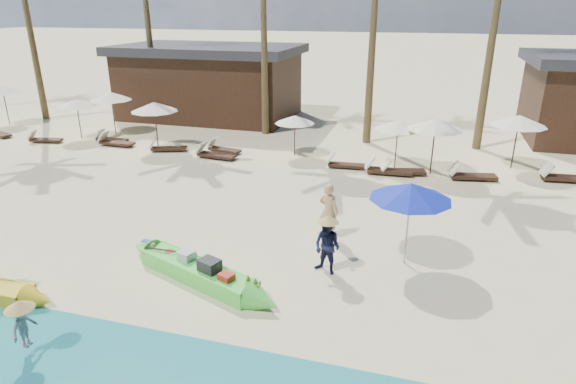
# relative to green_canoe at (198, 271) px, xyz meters

# --- Properties ---
(ground) EXTENTS (240.00, 240.00, 0.00)m
(ground) POSITION_rel_green_canoe_xyz_m (0.22, 0.38, -0.24)
(ground) COLOR beige
(ground) RESTS_ON ground
(green_canoe) EXTENTS (5.45, 2.34, 0.72)m
(green_canoe) POSITION_rel_green_canoe_xyz_m (0.00, 0.00, 0.00)
(green_canoe) COLOR #4DE144
(green_canoe) RESTS_ON ground
(tourist) EXTENTS (0.71, 0.56, 1.70)m
(tourist) POSITION_rel_green_canoe_xyz_m (2.67, 3.32, 0.61)
(tourist) COLOR tan
(tourist) RESTS_ON ground
(vendor_green) EXTENTS (0.89, 0.80, 1.51)m
(vendor_green) POSITION_rel_green_canoe_xyz_m (3.06, 1.27, 0.51)
(vendor_green) COLOR #131735
(vendor_green) RESTS_ON ground
(vendor_yellow) EXTENTS (0.37, 0.62, 0.93)m
(vendor_yellow) POSITION_rel_green_canoe_xyz_m (-2.02, -3.46, 0.40)
(vendor_yellow) COLOR gray
(vendor_yellow) RESTS_ON ground
(blue_umbrella) EXTENTS (2.14, 2.14, 2.30)m
(blue_umbrella) POSITION_rel_green_canoe_xyz_m (4.98, 2.36, 1.83)
(blue_umbrella) COLOR #99999E
(blue_umbrella) RESTS_ON ground
(resort_parasol_1) EXTENTS (2.19, 2.19, 2.26)m
(resort_parasol_1) POSITION_rel_green_canoe_xyz_m (-18.32, 12.58, 1.79)
(resort_parasol_1) COLOR #372216
(resort_parasol_1) RESTS_ON ground
(resort_parasol_2) EXTENTS (1.99, 1.99, 2.05)m
(resort_parasol_2) POSITION_rel_green_canoe_xyz_m (-12.11, 11.03, 1.61)
(resort_parasol_2) COLOR #372216
(resort_parasol_2) RESTS_ON ground
(lounger_2_left) EXTENTS (1.71, 0.83, 0.56)m
(lounger_2_left) POSITION_rel_green_canoe_xyz_m (-13.38, 9.78, -0.06)
(lounger_2_left) COLOR #372216
(lounger_2_left) RESTS_ON ground
(resort_parasol_3) EXTENTS (2.16, 2.16, 2.22)m
(resort_parasol_3) POSITION_rel_green_canoe_xyz_m (-11.06, 12.49, 1.76)
(resort_parasol_3) COLOR #372216
(resort_parasol_3) RESTS_ON ground
(lounger_3_left) EXTENTS (1.84, 0.60, 0.62)m
(lounger_3_left) POSITION_rel_green_canoe_xyz_m (-9.54, 10.25, -0.04)
(lounger_3_left) COLOR #372216
(lounger_3_left) RESTS_ON ground
(lounger_3_right) EXTENTS (1.69, 0.52, 0.57)m
(lounger_3_right) POSITION_rel_green_canoe_xyz_m (-10.16, 10.73, -0.05)
(lounger_3_right) COLOR #372216
(lounger_3_right) RESTS_ON ground
(resort_parasol_4) EXTENTS (2.22, 2.22, 2.28)m
(resort_parasol_4) POSITION_rel_green_canoe_xyz_m (-7.19, 10.36, 1.81)
(resort_parasol_4) COLOR #372216
(resort_parasol_4) RESTS_ON ground
(lounger_4_left) EXTENTS (1.82, 1.08, 0.59)m
(lounger_4_left) POSITION_rel_green_canoe_xyz_m (-6.60, 10.09, -0.05)
(lounger_4_left) COLOR #372216
(lounger_4_left) RESTS_ON ground
(lounger_4_right) EXTENTS (1.74, 0.84, 0.57)m
(lounger_4_right) POSITION_rel_green_canoe_xyz_m (-3.95, 10.69, -0.05)
(lounger_4_right) COLOR #372216
(lounger_4_right) RESTS_ON ground
(resort_parasol_5) EXTENTS (1.82, 1.82, 1.88)m
(resort_parasol_5) POSITION_rel_green_canoe_xyz_m (-0.54, 11.18, 1.45)
(resort_parasol_5) COLOR #372216
(resort_parasol_5) RESTS_ON ground
(lounger_5_left) EXTENTS (1.90, 0.72, 0.63)m
(lounger_5_left) POSITION_rel_green_canoe_xyz_m (-3.94, 9.70, -0.03)
(lounger_5_left) COLOR #372216
(lounger_5_left) RESTS_ON ground
(resort_parasol_6) EXTENTS (2.01, 2.01, 2.07)m
(resort_parasol_6) POSITION_rel_green_canoe_xyz_m (4.08, 10.65, 1.63)
(resort_parasol_6) COLOR #372216
(resort_parasol_6) RESTS_ON ground
(lounger_6_left) EXTENTS (1.66, 0.61, 0.55)m
(lounger_6_left) POSITION_rel_green_canoe_xyz_m (1.98, 9.96, -0.06)
(lounger_6_left) COLOR #372216
(lounger_6_left) RESTS_ON ground
(lounger_6_right) EXTENTS (1.94, 0.67, 0.65)m
(lounger_6_right) POSITION_rel_green_canoe_xyz_m (3.81, 9.62, -0.03)
(lounger_6_right) COLOR #372216
(lounger_6_right) RESTS_ON ground
(resort_parasol_7) EXTENTS (2.26, 2.26, 2.33)m
(resort_parasol_7) POSITION_rel_green_canoe_xyz_m (5.56, 10.20, 1.86)
(resort_parasol_7) COLOR #372216
(resort_parasol_7) RESTS_ON ground
(lounger_7_left) EXTENTS (1.89, 0.95, 0.62)m
(lounger_7_left) POSITION_rel_green_canoe_xyz_m (4.39, 9.74, -0.04)
(lounger_7_left) COLOR #372216
(lounger_7_left) RESTS_ON ground
(lounger_7_right) EXTENTS (1.93, 0.92, 0.63)m
(lounger_7_right) POSITION_rel_green_canoe_xyz_m (7.09, 9.88, -0.03)
(lounger_7_right) COLOR #372216
(lounger_7_right) RESTS_ON ground
(resort_parasol_8) EXTENTS (2.24, 2.24, 2.30)m
(resort_parasol_8) POSITION_rel_green_canoe_xyz_m (8.88, 11.92, 1.83)
(resort_parasol_8) COLOR #372216
(resort_parasol_8) RESTS_ON ground
(lounger_8_left) EXTENTS (1.98, 0.80, 0.65)m
(lounger_8_left) POSITION_rel_green_canoe_xyz_m (10.62, 10.69, -0.02)
(lounger_8_left) COLOR #372216
(lounger_8_left) RESTS_ON ground
(pavilion_west) EXTENTS (10.80, 6.60, 4.30)m
(pavilion_west) POSITION_rel_green_canoe_xyz_m (-7.78, 17.88, 1.95)
(pavilion_west) COLOR #372216
(pavilion_west) RESTS_ON ground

